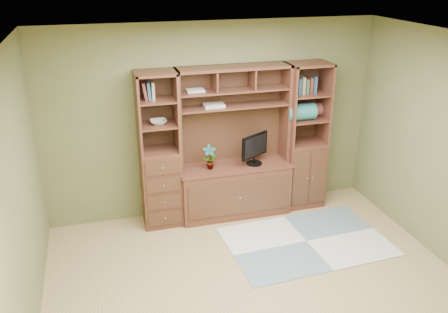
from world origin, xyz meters
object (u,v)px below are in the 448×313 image
object	(u,v)px
center_hutch	(235,145)
left_tower	(159,151)
right_tower	(305,137)
monitor	(255,144)

from	to	relation	value
center_hutch	left_tower	size ratio (longest dim) A/B	1.00
left_tower	right_tower	size ratio (longest dim) A/B	1.00
left_tower	monitor	world-z (taller)	left_tower
center_hutch	monitor	size ratio (longest dim) A/B	3.51
center_hutch	monitor	distance (m)	0.27
center_hutch	right_tower	xyz separation A→B (m)	(1.02, 0.04, 0.00)
center_hutch	left_tower	bearing A→B (deg)	177.71
center_hutch	right_tower	world-z (taller)	same
center_hutch	right_tower	bearing A→B (deg)	2.23
center_hutch	monitor	world-z (taller)	center_hutch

